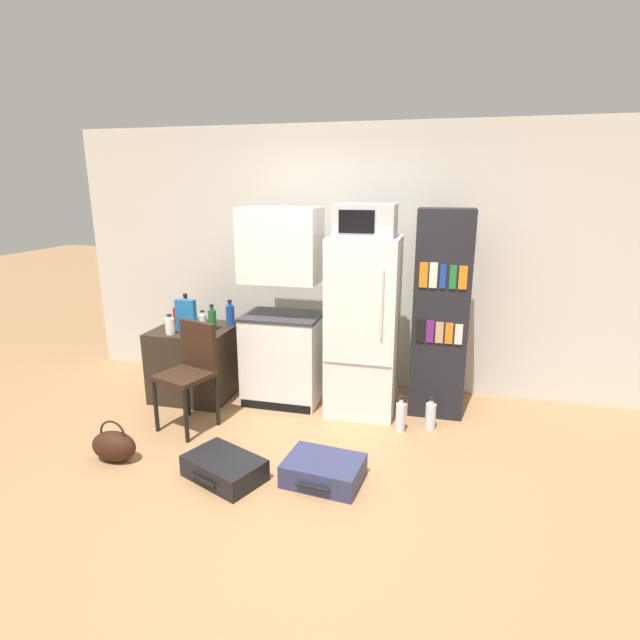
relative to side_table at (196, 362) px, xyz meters
name	(u,v)px	position (x,y,z in m)	size (l,w,h in m)	color
ground_plane	(301,483)	(1.45, -1.25, -0.35)	(24.00, 24.00, 0.00)	#A3754C
wall_back	(374,260)	(1.65, 0.75, 0.97)	(6.40, 0.10, 2.63)	beige
side_table	(196,362)	(0.00, 0.00, 0.00)	(0.74, 0.70, 0.70)	#2D2319
kitchen_hutch	(282,315)	(0.88, 0.09, 0.52)	(0.73, 0.53, 1.86)	white
refrigerator	(363,327)	(1.66, 0.07, 0.46)	(0.62, 0.59, 1.62)	white
microwave	(366,220)	(1.66, 0.06, 1.41)	(0.52, 0.38, 0.28)	#B7B7BC
bookshelf	(441,315)	(2.34, 0.18, 0.58)	(0.48, 0.34, 1.87)	black
bottle_milk_white	(170,326)	(-0.11, -0.24, 0.43)	(0.09, 0.09, 0.19)	white
bottle_blue_soda	(230,314)	(0.31, 0.19, 0.46)	(0.08, 0.08, 0.26)	#1E47A3
bottle_ketchup_red	(177,315)	(-0.24, 0.13, 0.44)	(0.09, 0.09, 0.21)	#AD1914
bottle_clear_short	(203,322)	(0.12, -0.03, 0.43)	(0.07, 0.07, 0.19)	silver
bottle_wine_dark	(186,309)	(-0.21, 0.25, 0.47)	(0.09, 0.09, 0.28)	black
bottle_green_tall	(212,319)	(0.21, -0.01, 0.46)	(0.08, 0.08, 0.25)	#1E6028
bowl	(192,333)	(0.10, -0.21, 0.37)	(0.14, 0.14, 0.04)	silver
cereal_box	(186,315)	(-0.03, -0.07, 0.50)	(0.19, 0.07, 0.30)	#1E66A8
chair	(192,365)	(0.29, -0.60, 0.21)	(0.50, 0.51, 0.92)	black
suitcase_large_flat	(324,470)	(1.60, -1.18, -0.27)	(0.58, 0.47, 0.17)	navy
suitcase_small_flat	(224,468)	(0.89, -1.32, -0.27)	(0.66, 0.55, 0.16)	black
handbag	(114,446)	(-0.03, -1.30, -0.23)	(0.36, 0.20, 0.33)	#33190F
water_bottle_front	(430,415)	(2.31, -0.18, -0.23)	(0.09, 0.09, 0.29)	silver
water_bottle_middle	(401,416)	(2.06, -0.29, -0.21)	(0.08, 0.08, 0.33)	silver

